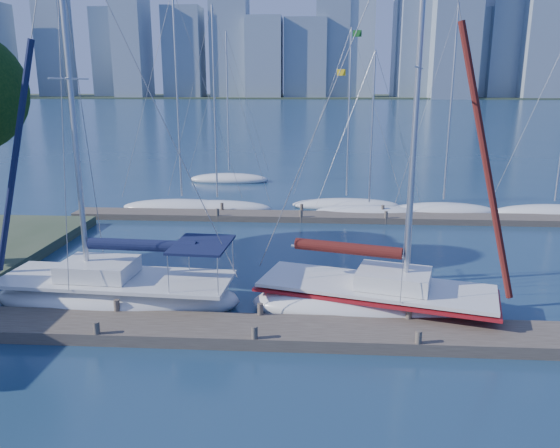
{
  "coord_description": "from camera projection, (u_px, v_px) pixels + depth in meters",
  "views": [
    {
      "loc": [
        1.78,
        -16.27,
        8.06
      ],
      "look_at": [
        0.47,
        4.0,
        2.8
      ],
      "focal_mm": 35.0,
      "sensor_mm": 36.0,
      "label": 1
    }
  ],
  "objects": [
    {
      "name": "ground",
      "position": [
        258.0,
        337.0,
        17.85
      ],
      "size": [
        700.0,
        700.0,
        0.0
      ],
      "primitive_type": "plane",
      "color": "#18314D",
      "rests_on": "ground"
    },
    {
      "name": "near_dock",
      "position": [
        258.0,
        331.0,
        17.8
      ],
      "size": [
        26.0,
        2.0,
        0.4
      ],
      "primitive_type": "cube",
      "color": "#443B32",
      "rests_on": "ground"
    },
    {
      "name": "far_dock",
      "position": [
        318.0,
        217.0,
        33.14
      ],
      "size": [
        30.0,
        1.8,
        0.36
      ],
      "primitive_type": "cube",
      "color": "#443B32",
      "rests_on": "ground"
    },
    {
      "name": "far_shore",
      "position": [
        313.0,
        97.0,
        326.99
      ],
      "size": [
        800.0,
        100.0,
        1.5
      ],
      "primitive_type": "cube",
      "color": "#38472D",
      "rests_on": "ground"
    },
    {
      "name": "sailboat_navy",
      "position": [
        116.0,
        277.0,
        20.18
      ],
      "size": [
        9.4,
        3.61,
        14.68
      ],
      "rotation": [
        0.0,
        0.0,
        -0.06
      ],
      "color": "silver",
      "rests_on": "ground"
    },
    {
      "name": "sailboat_maroon",
      "position": [
        376.0,
        281.0,
        19.55
      ],
      "size": [
        9.37,
        5.19,
        15.3
      ],
      "rotation": [
        0.0,
        0.0,
        -0.27
      ],
      "color": "silver",
      "rests_on": "ground"
    },
    {
      "name": "bg_boat_0",
      "position": [
        182.0,
        207.0,
        35.51
      ],
      "size": [
        7.9,
        2.37,
        13.86
      ],
      "rotation": [
        0.0,
        0.0,
        0.03
      ],
      "color": "silver",
      "rests_on": "ground"
    },
    {
      "name": "bg_boat_1",
      "position": [
        218.0,
        207.0,
        35.39
      ],
      "size": [
        7.29,
        3.38,
        12.88
      ],
      "rotation": [
        0.0,
        0.0,
        -0.2
      ],
      "color": "silver",
      "rests_on": "ground"
    },
    {
      "name": "bg_boat_2",
      "position": [
        346.0,
        205.0,
        36.25
      ],
      "size": [
        7.38,
        3.13,
        11.68
      ],
      "rotation": [
        0.0,
        0.0,
        -0.18
      ],
      "color": "silver",
      "rests_on": "ground"
    },
    {
      "name": "bg_boat_3",
      "position": [
        369.0,
        212.0,
        34.17
      ],
      "size": [
        7.07,
        3.49,
        10.24
      ],
      "rotation": [
        0.0,
        0.0,
        0.25
      ],
      "color": "silver",
      "rests_on": "ground"
    },
    {
      "name": "bg_boat_4",
      "position": [
        443.0,
        211.0,
        34.37
      ],
      "size": [
        7.12,
        4.39,
        12.9
      ],
      "rotation": [
        0.0,
        0.0,
        0.34
      ],
      "color": "silver",
      "rests_on": "ground"
    },
    {
      "name": "bg_boat_5",
      "position": [
        554.0,
        212.0,
        33.95
      ],
      "size": [
        7.67,
        3.31,
        12.25
      ],
      "rotation": [
        0.0,
        0.0,
        -0.16
      ],
      "color": "silver",
      "rests_on": "ground"
    },
    {
      "name": "bg_boat_6",
      "position": [
        229.0,
        179.0,
        45.86
      ],
      "size": [
        6.84,
        3.0,
        12.35
      ],
      "rotation": [
        0.0,
        0.0,
        0.14
      ],
      "color": "silver",
      "rests_on": "ground"
    },
    {
      "name": "skyline",
      "position": [
        346.0,
        30.0,
        288.61
      ],
      "size": [
        502.23,
        51.31,
        104.04
      ],
      "color": "#7F94A5",
      "rests_on": "ground"
    }
  ]
}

